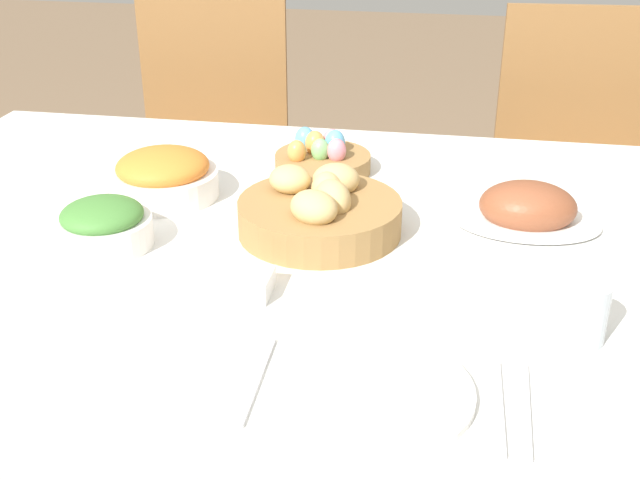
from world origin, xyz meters
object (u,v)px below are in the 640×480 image
ham_platter (527,209)px  spoon (526,409)px  drinking_cup (580,311)px  carrot_bowl (164,176)px  dinner_plate (375,391)px  butter_dish (234,282)px  egg_basket (322,158)px  knife (499,406)px  green_salad_bowl (103,225)px  chair_far_left (208,157)px  fork (257,380)px  bread_basket (320,211)px  chair_far_right (577,181)px

ham_platter → spoon: (-0.02, -0.51, -0.02)m
drinking_cup → carrot_bowl: bearing=152.8°
dinner_plate → butter_dish: 0.30m
spoon → butter_dish: bearing=154.2°
carrot_bowl → egg_basket: bearing=34.0°
ham_platter → knife: size_ratio=1.43×
green_salad_bowl → spoon: (0.64, -0.31, -0.03)m
green_salad_bowl → butter_dish: size_ratio=1.42×
ham_platter → butter_dish: (-0.42, -0.31, -0.01)m
chair_far_left → fork: 1.39m
bread_basket → green_salad_bowl: (-0.33, -0.11, -0.00)m
chair_far_right → drinking_cup: chair_far_right is taller
egg_basket → chair_far_left: bearing=126.3°
ham_platter → drinking_cup: size_ratio=3.00×
ham_platter → spoon: bearing=-92.8°
chair_far_left → egg_basket: bearing=-57.4°
knife → fork: bearing=178.8°
green_salad_bowl → butter_dish: green_salad_bowl is taller
dinner_plate → spoon: size_ratio=1.35×
chair_far_right → ham_platter: chair_far_right is taller
spoon → chair_far_right: bearing=81.6°
chair_far_right → egg_basket: chair_far_right is taller
dinner_plate → ham_platter: bearing=69.0°
dinner_plate → drinking_cup: bearing=34.3°
ham_platter → drinking_cup: 0.35m
egg_basket → carrot_bowl: size_ratio=0.95×
knife → spoon: same height
green_salad_bowl → butter_dish: bearing=-24.0°
egg_basket → butter_dish: egg_basket is taller
chair_far_right → knife: 1.33m
green_salad_bowl → chair_far_right: bearing=48.6°
bread_basket → carrot_bowl: (-0.31, 0.10, 0.00)m
fork → egg_basket: bearing=92.5°
egg_basket → green_salad_bowl: egg_basket is taller
fork → drinking_cup: size_ratio=2.09×
spoon → butter_dish: size_ratio=1.60×
chair_far_left → knife: 1.51m
knife → spoon: bearing=-1.2°
dinner_plate → fork: size_ratio=1.35×
egg_basket → chair_far_right: bearing=45.7°
dinner_plate → fork: bearing=180.0°
chair_far_left → butter_dish: bearing=-73.8°
knife → drinking_cup: drinking_cup is taller
spoon → green_salad_bowl: bearing=155.3°
knife → butter_dish: butter_dish is taller
chair_far_left → knife: (0.76, -1.28, 0.22)m
knife → drinking_cup: bearing=57.5°
green_salad_bowl → spoon: bearing=-25.9°
ham_platter → dinner_plate: 0.55m
green_salad_bowl → drinking_cup: drinking_cup is taller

